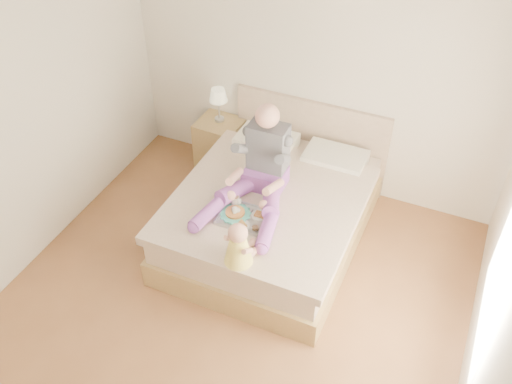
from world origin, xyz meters
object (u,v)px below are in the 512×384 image
at_px(bed, 275,210).
at_px(baby, 239,246).
at_px(adult, 260,171).
at_px(tray, 245,215).
at_px(nightstand, 220,144).

relative_size(bed, baby, 5.42).
bearing_deg(adult, baby, -77.89).
relative_size(adult, baby, 2.66).
xyz_separation_m(bed, tray, (-0.09, -0.51, 0.32)).
bearing_deg(baby, tray, 131.90).
bearing_deg(bed, baby, -84.79).
height_order(adult, tray, adult).
bearing_deg(tray, nightstand, 123.70).
bearing_deg(bed, adult, -125.71).
bearing_deg(adult, tray, -88.25).
distance_m(bed, nightstand, 1.28).
bearing_deg(baby, nightstand, 143.19).
relative_size(adult, tray, 2.34).
distance_m(tray, baby, 0.53).
distance_m(bed, tray, 0.61).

